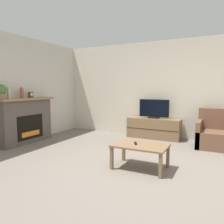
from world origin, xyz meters
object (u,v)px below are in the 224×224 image
Objects in this scene: mantel_vase_left at (9,93)px; tv at (154,110)px; remote at (136,143)px; coffee_table at (140,148)px; fireplace at (26,120)px; mantel_vase_centre_left at (22,93)px; potted_plant at (1,91)px; tv_stand at (154,128)px; armchair at (213,135)px; mantel_clock at (31,95)px.

mantel_vase_left is 0.35× the size of tv.
remote is (0.35, -2.34, -0.37)m from tv.
remote is at bearing 169.30° from coffee_table.
remote is at bearing -81.48° from tv.
remote is (3.10, -0.38, -0.15)m from fireplace.
mantel_vase_left is 1.93× the size of remote.
potted_plant is at bearing -90.00° from mantel_vase_centre_left.
tv is 0.90× the size of coffee_table.
tv_stand is 1.61× the size of armchair.
fireplace is 10.39× the size of remote.
tv is at bearing 33.39° from mantel_clock.
tv_stand is (2.73, 1.80, -0.94)m from mantel_clock.
tv is at bearing 37.24° from mantel_vase_centre_left.
mantel_vase_centre_left is 3.58m from tv_stand.
potted_plant is 0.23× the size of tv_stand.
tv is (2.73, 1.80, -0.42)m from mantel_clock.
mantel_vase_centre_left is 0.19× the size of tv_stand.
mantel_vase_left is 0.32× the size of armchair.
mantel_vase_centre_left reaches higher than armchair.
tv_stand is 2.40m from coffee_table.
potted_plant is at bearing -90.00° from mantel_vase_left.
potted_plant is (-0.00, -0.55, 0.06)m from mantel_vase_centre_left.
mantel_vase_left is 0.20m from potted_plant.
potted_plant reaches higher than armchair.
mantel_clock is 0.84m from potted_plant.
fireplace is at bearing -158.77° from armchair.
mantel_vase_left reaches higher than fireplace.
fireplace reaches higher than remote.
fireplace is 4.59m from armchair.
potted_plant is 0.36× the size of coffee_table.
armchair is at bearing 22.69° from mantel_vase_centre_left.
potted_plant reaches higher than mantel_vase_left.
mantel_vase_left reaches higher than remote.
mantel_clock is 0.17× the size of armchair.
potted_plant reaches higher than remote.
remote is (-0.09, 0.02, 0.07)m from coffee_table.
mantel_clock is at bearing -146.61° from tv.
mantel_vase_left is at bearing 90.00° from potted_plant.
armchair is 0.98× the size of coffee_table.
armchair is 2.35m from remote.
remote is at bearing -119.75° from armchair.
tv is at bearing 100.66° from coffee_table.
mantel_vase_centre_left is 0.33× the size of tv.
tv is at bearing -90.00° from tv_stand.
armchair is (4.25, 2.13, -0.99)m from mantel_vase_left.
fireplace is 3.23m from coffee_table.
armchair is (4.25, 1.50, -0.93)m from mantel_clock.
armchair is (4.25, 2.33, -1.04)m from potted_plant.
mantel_vase_left is 0.36m from mantel_vase_centre_left.
tv_stand is at bearing 37.27° from mantel_vase_centre_left.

